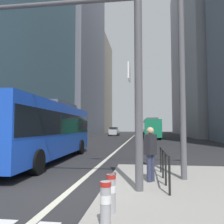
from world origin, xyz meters
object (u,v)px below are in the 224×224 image
(car_oncoming_mid, at_px, (112,131))
(car_oncoming_far, at_px, (114,131))
(bollard_right, at_px, (111,191))
(street_lamp_post, at_px, (181,27))
(pedestrian_far, at_px, (150,151))
(city_bus_blue_oncoming, at_px, (44,128))
(car_receding_near, at_px, (149,131))
(city_bus_red_receding, at_px, (151,128))
(bollard_left, at_px, (106,202))
(traffic_signal_gantry, at_px, (76,51))
(car_receding_far, at_px, (148,131))

(car_oncoming_mid, bearing_deg, car_oncoming_far, -80.94)
(car_oncoming_far, xyz_separation_m, bollard_right, (5.95, -47.44, -0.41))
(street_lamp_post, xyz_separation_m, pedestrian_far, (-1.10, -0.47, -4.18))
(city_bus_blue_oncoming, xyz_separation_m, car_receding_near, (6.81, 52.02, -0.85))
(street_lamp_post, bearing_deg, bollard_right, -120.60)
(car_oncoming_mid, height_order, car_receding_near, same)
(city_bus_red_receding, bearing_deg, city_bus_blue_oncoming, -103.75)
(city_bus_blue_oncoming, xyz_separation_m, bollard_right, (4.80, -7.60, -1.26))
(city_bus_red_receding, distance_m, bollard_left, 36.07)
(car_oncoming_mid, bearing_deg, city_bus_red_receding, -68.87)
(car_oncoming_mid, bearing_deg, bollard_right, -82.41)
(pedestrian_far, bearing_deg, street_lamp_post, 23.26)
(city_bus_red_receding, distance_m, car_receding_near, 24.35)
(car_receding_near, xyz_separation_m, pedestrian_far, (-1.14, -56.78, 0.11))
(city_bus_blue_oncoming, distance_m, car_oncoming_mid, 54.19)
(car_oncoming_mid, xyz_separation_m, traffic_signal_gantry, (6.95, -59.96, 3.09))
(car_receding_far, height_order, bollard_right, car_receding_far)
(car_receding_far, xyz_separation_m, traffic_signal_gantry, (-2.88, -46.93, 3.09))
(city_bus_red_receding, height_order, car_receding_near, city_bus_red_receding)
(city_bus_blue_oncoming, distance_m, pedestrian_far, 7.43)
(car_receding_near, xyz_separation_m, car_receding_far, (-0.40, -10.97, -0.00))
(traffic_signal_gantry, bearing_deg, car_oncoming_mid, 96.62)
(car_oncoming_mid, height_order, bollard_right, car_oncoming_mid)
(car_receding_far, relative_size, car_oncoming_far, 1.05)
(car_oncoming_far, height_order, bollard_left, car_oncoming_far)
(car_oncoming_mid, distance_m, traffic_signal_gantry, 60.44)
(car_oncoming_far, xyz_separation_m, pedestrian_far, (6.82, -44.59, 0.12))
(city_bus_red_receding, xyz_separation_m, bollard_left, (-1.97, -36.00, -1.25))
(street_lamp_post, bearing_deg, car_receding_near, 89.95)
(city_bus_red_receding, bearing_deg, bollard_left, -93.14)
(car_oncoming_mid, relative_size, traffic_signal_gantry, 0.70)
(pedestrian_far, bearing_deg, bollard_left, -103.68)
(city_bus_blue_oncoming, xyz_separation_m, bollard_left, (4.80, -8.31, -1.25))
(car_receding_near, relative_size, street_lamp_post, 0.57)
(car_receding_near, relative_size, car_oncoming_far, 1.09)
(bollard_left, distance_m, bollard_right, 0.70)
(car_oncoming_mid, distance_m, street_lamp_post, 59.39)
(car_oncoming_mid, distance_m, car_oncoming_far, 14.42)
(street_lamp_post, bearing_deg, car_oncoming_mid, 99.90)
(car_oncoming_far, height_order, pedestrian_far, car_oncoming_far)
(car_oncoming_far, xyz_separation_m, street_lamp_post, (7.92, -44.12, 4.29))
(car_oncoming_far, relative_size, pedestrian_far, 2.43)
(city_bus_blue_oncoming, relative_size, street_lamp_post, 1.40)
(car_receding_far, relative_size, pedestrian_far, 2.54)
(city_bus_blue_oncoming, height_order, car_oncoming_mid, city_bus_blue_oncoming)
(city_bus_red_receding, xyz_separation_m, traffic_signal_gantry, (-3.24, -33.57, 2.24))
(city_bus_red_receding, distance_m, car_receding_far, 13.39)
(car_receding_near, height_order, traffic_signal_gantry, traffic_signal_gantry)
(city_bus_red_receding, height_order, car_oncoming_mid, city_bus_red_receding)
(car_oncoming_mid, height_order, traffic_signal_gantry, traffic_signal_gantry)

